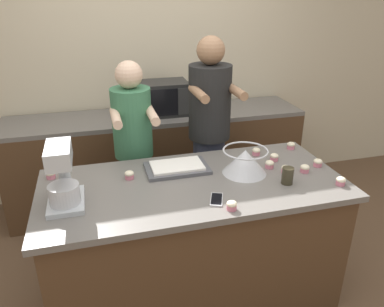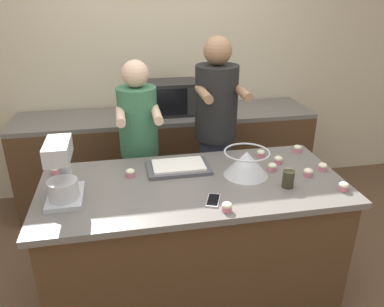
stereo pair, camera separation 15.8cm
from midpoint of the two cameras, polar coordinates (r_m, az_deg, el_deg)
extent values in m
plane|color=brown|center=(2.91, 1.84, -20.10)|extent=(16.00, 16.00, 0.00)
cube|color=beige|center=(3.80, -3.60, 13.77)|extent=(10.00, 0.06, 2.70)
cube|color=#4C331E|center=(2.63, 1.96, -13.41)|extent=(1.84, 0.83, 0.85)
cube|color=#66605B|center=(2.38, 2.11, -4.85)|extent=(1.92, 0.88, 0.04)
cube|color=#4C331E|center=(3.75, -2.53, -0.95)|extent=(2.80, 0.60, 0.89)
cube|color=#66605B|center=(3.58, -2.66, 5.80)|extent=(2.80, 0.60, 0.04)
cylinder|color=brown|center=(3.15, -6.08, -6.84)|extent=(0.23, 0.23, 0.83)
cylinder|color=#38704C|center=(2.87, -6.67, 4.86)|extent=(0.30, 0.30, 0.53)
sphere|color=#DBB293|center=(2.77, -7.03, 11.97)|extent=(0.20, 0.20, 0.20)
cylinder|color=#DBB293|center=(2.67, -9.18, 5.69)|extent=(0.06, 0.34, 0.06)
cylinder|color=#DBB293|center=(2.68, -3.77, 6.07)|extent=(0.06, 0.34, 0.06)
cylinder|color=#33384C|center=(3.22, 4.79, -5.14)|extent=(0.26, 0.26, 0.91)
cylinder|color=black|center=(2.94, 5.29, 7.69)|extent=(0.33, 0.33, 0.58)
sphere|color=#936B4C|center=(2.85, 5.60, 15.34)|extent=(0.21, 0.21, 0.21)
cylinder|color=#936B4C|center=(2.71, 3.47, 9.10)|extent=(0.06, 0.34, 0.06)
cylinder|color=#936B4C|center=(2.79, 9.17, 9.29)|extent=(0.06, 0.34, 0.06)
cube|color=#B2B7BC|center=(2.28, -16.82, -6.35)|extent=(0.20, 0.30, 0.03)
cylinder|color=#B2B7BC|center=(2.32, -16.98, -2.11)|extent=(0.07, 0.07, 0.23)
cube|color=#B2B7BC|center=(2.14, -17.80, 0.41)|extent=(0.13, 0.26, 0.10)
cylinder|color=#BCBCC1|center=(2.22, -17.11, -5.26)|extent=(0.17, 0.17, 0.11)
cone|color=#BCBCC1|center=(2.47, 10.09, -1.49)|extent=(0.29, 0.29, 0.17)
torus|color=#BCBCC1|center=(2.44, 10.22, 0.19)|extent=(0.30, 0.30, 0.01)
cube|color=#4C4C51|center=(2.53, -0.28, -2.22)|extent=(0.42, 0.27, 0.02)
cube|color=white|center=(2.52, -0.28, -1.81)|extent=(0.35, 0.21, 0.02)
cube|color=black|center=(3.53, -2.01, 8.50)|extent=(0.51, 0.32, 0.31)
cube|color=black|center=(3.37, -2.35, 7.73)|extent=(0.35, 0.01, 0.24)
cube|color=#2D2D2D|center=(3.41, 1.50, 7.94)|extent=(0.10, 0.01, 0.24)
cube|color=silver|center=(2.18, 5.34, -7.17)|extent=(0.12, 0.16, 0.01)
cube|color=black|center=(2.18, 5.35, -7.05)|extent=(0.10, 0.14, 0.00)
cylinder|color=#332D1E|center=(2.39, 16.31, -3.77)|extent=(0.07, 0.07, 0.11)
cylinder|color=#D17084|center=(2.70, 14.63, -1.20)|extent=(0.06, 0.06, 0.03)
ellipsoid|color=beige|center=(2.69, 14.68, -0.76)|extent=(0.06, 0.06, 0.04)
cylinder|color=#D17084|center=(2.48, 23.76, -4.90)|extent=(0.06, 0.06, 0.03)
ellipsoid|color=beige|center=(2.47, 23.85, -4.43)|extent=(0.06, 0.06, 0.04)
cylinder|color=#D17084|center=(2.69, 20.89, -2.22)|extent=(0.06, 0.06, 0.03)
ellipsoid|color=beige|center=(2.68, 20.96, -1.78)|extent=(0.06, 0.06, 0.04)
cylinder|color=#D17084|center=(2.59, 13.84, -2.27)|extent=(0.06, 0.06, 0.03)
ellipsoid|color=beige|center=(2.58, 13.89, -1.81)|extent=(0.06, 0.06, 0.04)
cylinder|color=#D17084|center=(2.93, 17.24, 0.48)|extent=(0.06, 0.06, 0.03)
ellipsoid|color=beige|center=(2.92, 17.29, 0.90)|extent=(0.06, 0.06, 0.04)
cylinder|color=#D17084|center=(2.54, 16.17, -3.07)|extent=(0.06, 0.06, 0.03)
ellipsoid|color=beige|center=(2.53, 16.22, -2.61)|extent=(0.06, 0.06, 0.04)
cylinder|color=#D17084|center=(2.46, -7.55, -3.23)|extent=(0.06, 0.06, 0.03)
ellipsoid|color=beige|center=(2.45, -7.58, -2.75)|extent=(0.06, 0.06, 0.04)
cylinder|color=#D17084|center=(2.78, 12.02, -0.26)|extent=(0.06, 0.06, 0.03)
ellipsoid|color=beige|center=(2.77, 12.06, 0.17)|extent=(0.06, 0.06, 0.04)
cylinder|color=#D17084|center=(2.09, 7.52, -8.40)|extent=(0.06, 0.06, 0.03)
ellipsoid|color=beige|center=(2.08, 7.56, -7.87)|extent=(0.06, 0.06, 0.04)
cylinder|color=#D17084|center=(2.61, -18.55, -2.67)|extent=(0.06, 0.06, 0.03)
ellipsoid|color=beige|center=(2.60, -18.61, -2.22)|extent=(0.06, 0.06, 0.04)
cylinder|color=#D17084|center=(2.58, 18.93, -3.01)|extent=(0.06, 0.06, 0.03)
ellipsoid|color=beige|center=(2.57, 18.99, -2.56)|extent=(0.06, 0.06, 0.04)
camera|label=1|loc=(0.08, -88.06, 0.86)|focal=35.00mm
camera|label=2|loc=(0.08, 91.94, -0.86)|focal=35.00mm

